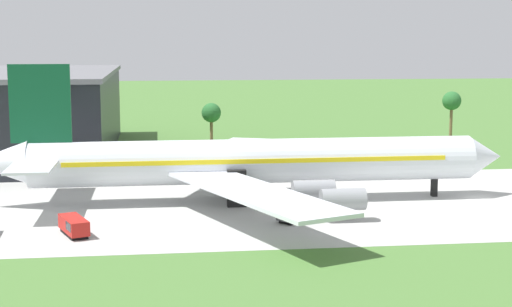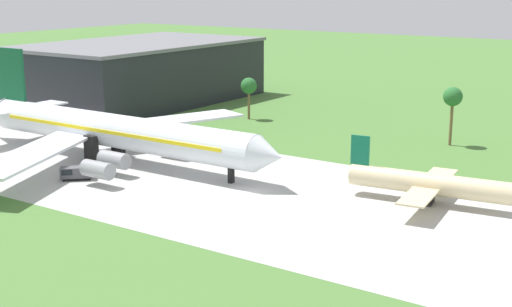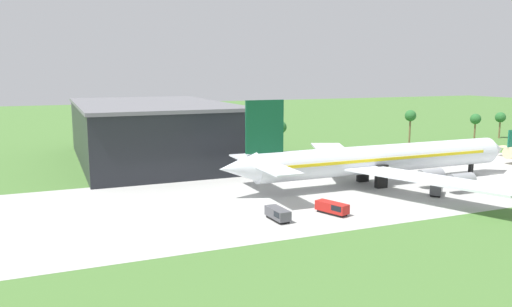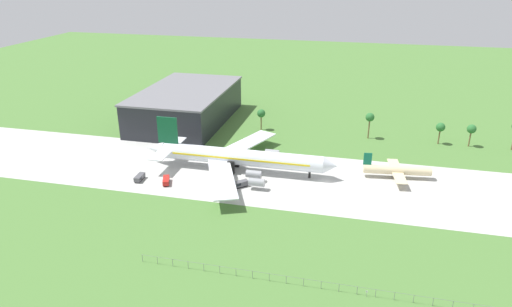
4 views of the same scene
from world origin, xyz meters
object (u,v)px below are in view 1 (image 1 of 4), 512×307
object	(u,v)px
jet_airliner	(246,162)
terminal_building	(13,113)
fuel_truck	(295,212)
baggage_tug	(74,226)

from	to	relation	value
jet_airliner	terminal_building	distance (m)	60.85
jet_airliner	fuel_truck	distance (m)	13.59
jet_airliner	fuel_truck	size ratio (longest dim) A/B	14.15
baggage_tug	terminal_building	size ratio (longest dim) A/B	0.10
terminal_building	baggage_tug	bearing A→B (deg)	-74.84
baggage_tug	terminal_building	world-z (taller)	terminal_building
baggage_tug	terminal_building	xyz separation A→B (m)	(-17.19, 63.44, 6.57)
baggage_tug	terminal_building	bearing A→B (deg)	105.16
jet_airliner	fuel_truck	bearing A→B (deg)	-70.48
jet_airliner	terminal_building	bearing A→B (deg)	128.28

